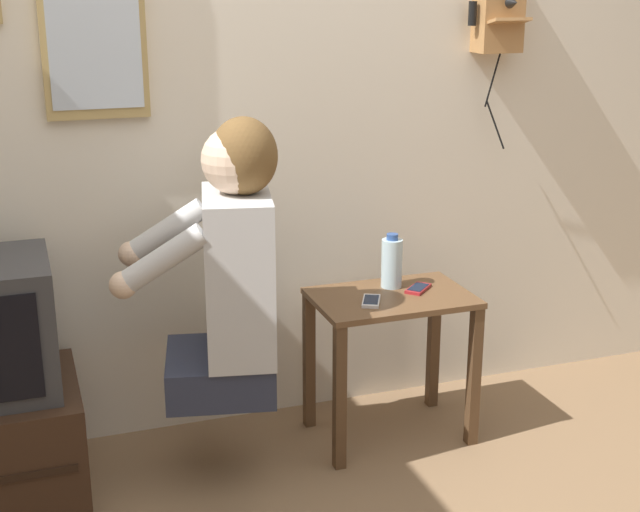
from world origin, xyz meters
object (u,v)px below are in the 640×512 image
object	(u,v)px
water_bottle	(392,262)
wall_phone_antique	(499,8)
wall_mirror	(92,12)
cell_phone_held	(371,301)
cell_phone_spare	(418,288)
person	(231,265)

from	to	relation	value
water_bottle	wall_phone_antique	bearing A→B (deg)	20.86
wall_mirror	cell_phone_held	size ratio (longest dim) A/B	5.12
wall_phone_antique	cell_phone_spare	world-z (taller)	wall_phone_antique
wall_mirror	cell_phone_held	world-z (taller)	wall_mirror
wall_mirror	cell_phone_spare	size ratio (longest dim) A/B	5.37
cell_phone_held	cell_phone_spare	xyz separation A→B (m)	(0.22, 0.07, 0.00)
wall_phone_antique	wall_mirror	world-z (taller)	wall_mirror
person	wall_phone_antique	size ratio (longest dim) A/B	1.27
cell_phone_spare	cell_phone_held	bearing A→B (deg)	-115.90
cell_phone_held	water_bottle	distance (m)	0.21
person	cell_phone_held	distance (m)	0.55
cell_phone_held	wall_phone_antique	bearing A→B (deg)	53.25
wall_mirror	cell_phone_spare	distance (m)	1.50
water_bottle	person	bearing A→B (deg)	-166.46
person	water_bottle	distance (m)	0.68
wall_phone_antique	cell_phone_held	size ratio (longest dim) A/B	5.39
wall_mirror	cell_phone_spare	world-z (taller)	wall_mirror
cell_phone_held	person	bearing A→B (deg)	-151.32
person	cell_phone_held	world-z (taller)	person
person	wall_mirror	distance (m)	0.96
wall_phone_antique	cell_phone_spare	distance (m)	1.11
wall_mirror	cell_phone_spare	xyz separation A→B (m)	(1.08, -0.30, -1.00)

